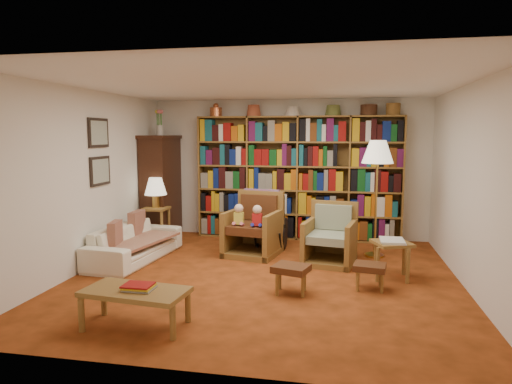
% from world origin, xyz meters
% --- Properties ---
extents(floor, '(5.00, 5.00, 0.00)m').
position_xyz_m(floor, '(0.00, 0.00, 0.00)').
color(floor, '#A24419').
rests_on(floor, ground).
extents(ceiling, '(5.00, 5.00, 0.00)m').
position_xyz_m(ceiling, '(0.00, 0.00, 2.50)').
color(ceiling, white).
rests_on(ceiling, wall_back).
extents(wall_back, '(5.00, 0.00, 5.00)m').
position_xyz_m(wall_back, '(0.00, 2.50, 1.25)').
color(wall_back, white).
rests_on(wall_back, floor).
extents(wall_front, '(5.00, 0.00, 5.00)m').
position_xyz_m(wall_front, '(0.00, -2.50, 1.25)').
color(wall_front, white).
rests_on(wall_front, floor).
extents(wall_left, '(0.00, 5.00, 5.00)m').
position_xyz_m(wall_left, '(-2.50, 0.00, 1.25)').
color(wall_left, white).
rests_on(wall_left, floor).
extents(wall_right, '(0.00, 5.00, 5.00)m').
position_xyz_m(wall_right, '(2.50, 0.00, 1.25)').
color(wall_right, white).
rests_on(wall_right, floor).
extents(bookshelf, '(3.60, 0.30, 2.42)m').
position_xyz_m(bookshelf, '(0.20, 2.33, 1.17)').
color(bookshelf, olive).
rests_on(bookshelf, floor).
extents(curio_cabinet, '(0.50, 0.95, 2.40)m').
position_xyz_m(curio_cabinet, '(-2.25, 2.00, 0.95)').
color(curio_cabinet, '#371D0F').
rests_on(curio_cabinet, floor).
extents(framed_pictures, '(0.03, 0.52, 0.97)m').
position_xyz_m(framed_pictures, '(-2.48, 0.30, 1.62)').
color(framed_pictures, black).
rests_on(framed_pictures, wall_left).
extents(sofa, '(1.85, 0.85, 0.52)m').
position_xyz_m(sofa, '(-2.05, 0.46, 0.26)').
color(sofa, white).
rests_on(sofa, floor).
extents(sofa_throw, '(0.91, 1.39, 0.04)m').
position_xyz_m(sofa_throw, '(-2.00, 0.46, 0.30)').
color(sofa_throw, '#C6AE90').
rests_on(sofa_throw, sofa).
extents(cushion_left, '(0.13, 0.39, 0.39)m').
position_xyz_m(cushion_left, '(-2.18, 0.81, 0.45)').
color(cushion_left, maroon).
rests_on(cushion_left, sofa).
extents(cushion_right, '(0.18, 0.38, 0.36)m').
position_xyz_m(cushion_right, '(-2.18, 0.11, 0.45)').
color(cushion_right, maroon).
rests_on(cushion_right, sofa).
extents(side_table_lamp, '(0.40, 0.40, 0.63)m').
position_xyz_m(side_table_lamp, '(-2.15, 1.51, 0.46)').
color(side_table_lamp, olive).
rests_on(side_table_lamp, floor).
extents(table_lamp, '(0.38, 0.38, 0.52)m').
position_xyz_m(table_lamp, '(-2.15, 1.51, 0.98)').
color(table_lamp, '#B68C3A').
rests_on(table_lamp, side_table_lamp).
extents(armchair_leather, '(0.92, 0.95, 0.99)m').
position_xyz_m(armchair_leather, '(-0.37, 1.19, 0.40)').
color(armchair_leather, olive).
rests_on(armchair_leather, floor).
extents(armchair_sage, '(0.83, 0.85, 0.88)m').
position_xyz_m(armchair_sage, '(0.82, 0.91, 0.34)').
color(armchair_sage, olive).
rests_on(armchair_sage, floor).
extents(wheelchair, '(0.53, 0.68, 0.85)m').
position_xyz_m(wheelchair, '(-0.16, 1.58, 0.39)').
color(wheelchair, black).
rests_on(wheelchair, floor).
extents(floor_lamp, '(0.47, 0.47, 1.79)m').
position_xyz_m(floor_lamp, '(1.50, 1.35, 1.54)').
color(floor_lamp, '#B68C3A').
rests_on(floor_lamp, floor).
extents(side_table_papers, '(0.57, 0.57, 0.52)m').
position_xyz_m(side_table_papers, '(1.64, 0.27, 0.41)').
color(side_table_papers, olive).
rests_on(side_table_papers, floor).
extents(footstool_a, '(0.48, 0.44, 0.34)m').
position_xyz_m(footstool_a, '(0.41, -0.55, 0.28)').
color(footstool_a, '#552B16').
rests_on(footstool_a, floor).
extents(footstool_b, '(0.42, 0.37, 0.32)m').
position_xyz_m(footstool_b, '(1.34, -0.23, 0.26)').
color(footstool_b, '#552B16').
rests_on(footstool_b, floor).
extents(coffee_table, '(1.06, 0.61, 0.43)m').
position_xyz_m(coffee_table, '(-0.97, -1.78, 0.33)').
color(coffee_table, olive).
rests_on(coffee_table, floor).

